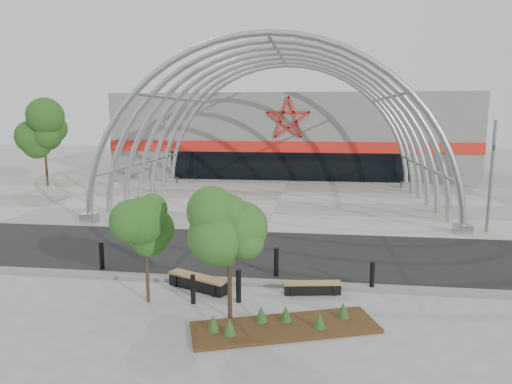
{
  "coord_description": "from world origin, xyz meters",
  "views": [
    {
      "loc": [
        2.62,
        -15.56,
        5.92
      ],
      "look_at": [
        0.0,
        4.0,
        2.6
      ],
      "focal_mm": 32.0,
      "sensor_mm": 36.0,
      "label": 1
    }
  ],
  "objects_px": {
    "street_tree_0": "(145,225)",
    "street_tree_1": "(229,226)",
    "bench_0": "(198,283)",
    "bollard_2": "(276,262)",
    "bench_1": "(312,288)",
    "signal_pole": "(491,175)"
  },
  "relations": [
    {
      "from": "signal_pole",
      "to": "street_tree_1",
      "type": "bearing_deg",
      "value": -133.92
    },
    {
      "from": "signal_pole",
      "to": "bench_1",
      "type": "bearing_deg",
      "value": -133.0
    },
    {
      "from": "bollard_2",
      "to": "bench_1",
      "type": "bearing_deg",
      "value": -48.51
    },
    {
      "from": "bench_0",
      "to": "street_tree_1",
      "type": "bearing_deg",
      "value": -53.38
    },
    {
      "from": "signal_pole",
      "to": "bollard_2",
      "type": "xyz_separation_m",
      "value": [
        -10.11,
        -7.87,
        -2.43
      ]
    },
    {
      "from": "signal_pole",
      "to": "bench_0",
      "type": "height_order",
      "value": "signal_pole"
    },
    {
      "from": "signal_pole",
      "to": "bollard_2",
      "type": "bearing_deg",
      "value": -142.12
    },
    {
      "from": "signal_pole",
      "to": "bollard_2",
      "type": "height_order",
      "value": "signal_pole"
    },
    {
      "from": "bench_1",
      "to": "bollard_2",
      "type": "relative_size",
      "value": 1.8
    },
    {
      "from": "street_tree_0",
      "to": "bench_0",
      "type": "relative_size",
      "value": 1.52
    },
    {
      "from": "bench_0",
      "to": "bollard_2",
      "type": "relative_size",
      "value": 2.11
    },
    {
      "from": "street_tree_1",
      "to": "street_tree_0",
      "type": "bearing_deg",
      "value": 163.88
    },
    {
      "from": "street_tree_0",
      "to": "street_tree_1",
      "type": "xyz_separation_m",
      "value": [
        2.83,
        -0.82,
        0.26
      ]
    },
    {
      "from": "street_tree_1",
      "to": "bollard_2",
      "type": "distance_m",
      "value": 4.45
    },
    {
      "from": "street_tree_0",
      "to": "bollard_2",
      "type": "height_order",
      "value": "street_tree_0"
    },
    {
      "from": "bench_1",
      "to": "bollard_2",
      "type": "bearing_deg",
      "value": 131.49
    },
    {
      "from": "street_tree_0",
      "to": "bench_0",
      "type": "bearing_deg",
      "value": 43.33
    },
    {
      "from": "street_tree_0",
      "to": "bollard_2",
      "type": "bearing_deg",
      "value": 36.75
    },
    {
      "from": "street_tree_0",
      "to": "bench_1",
      "type": "xyz_separation_m",
      "value": [
        5.22,
        1.36,
        -2.33
      ]
    },
    {
      "from": "street_tree_1",
      "to": "bench_0",
      "type": "relative_size",
      "value": 1.68
    },
    {
      "from": "signal_pole",
      "to": "bench_0",
      "type": "relative_size",
      "value": 2.47
    },
    {
      "from": "street_tree_0",
      "to": "street_tree_1",
      "type": "height_order",
      "value": "street_tree_1"
    }
  ]
}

